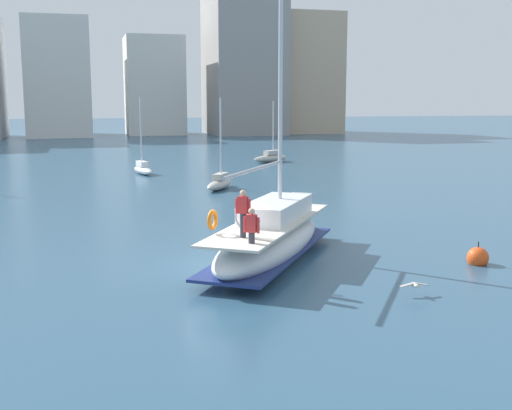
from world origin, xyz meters
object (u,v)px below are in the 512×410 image
(mooring_buoy, at_px, (478,258))
(main_sailboat, at_px, (271,237))
(seagull, at_px, (415,285))
(moored_cutter_right, at_px, (220,182))
(moored_cutter_left, at_px, (271,157))
(moored_sloop_far, at_px, (143,168))

(mooring_buoy, bearing_deg, main_sailboat, 161.06)
(main_sailboat, distance_m, seagull, 6.16)
(main_sailboat, height_order, seagull, main_sailboat)
(seagull, bearing_deg, moored_cutter_right, 91.78)
(moored_cutter_left, bearing_deg, mooring_buoy, -95.54)
(main_sailboat, bearing_deg, seagull, -60.71)
(moored_cutter_right, relative_size, mooring_buoy, 6.12)
(moored_cutter_left, bearing_deg, seagull, -100.61)
(moored_cutter_left, xyz_separation_m, moored_cutter_right, (-8.78, -17.66, -0.02))
(moored_sloop_far, xyz_separation_m, moored_cutter_right, (4.14, -10.41, 0.00))
(moored_cutter_right, height_order, seagull, moored_cutter_right)
(moored_sloop_far, bearing_deg, main_sailboat, -86.37)
(main_sailboat, bearing_deg, moored_cutter_right, 83.55)
(moored_cutter_left, distance_m, mooring_buoy, 39.99)
(moored_sloop_far, xyz_separation_m, mooring_buoy, (9.06, -32.56, -0.23))
(mooring_buoy, bearing_deg, moored_cutter_right, 102.52)
(seagull, bearing_deg, moored_cutter_left, 79.39)
(moored_sloop_far, bearing_deg, moored_cutter_left, 29.28)
(moored_sloop_far, bearing_deg, moored_cutter_right, -68.34)
(moored_cutter_right, xyz_separation_m, mooring_buoy, (4.92, -22.14, -0.23))
(main_sailboat, xyz_separation_m, moored_sloop_far, (-1.91, 30.10, -0.45))
(mooring_buoy, bearing_deg, moored_sloop_far, 105.54)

